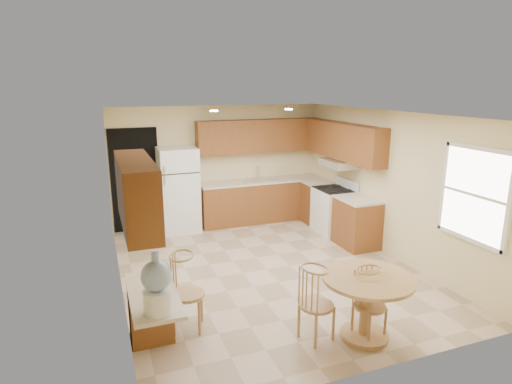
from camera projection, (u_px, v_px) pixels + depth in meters
name	position (u px, v px, depth m)	size (l,w,h in m)	color
floor	(267.00, 269.00, 6.96)	(5.50, 5.50, 0.00)	tan
ceiling	(268.00, 114.00, 6.35)	(4.50, 5.50, 0.02)	white
wall_back	(219.00, 165.00, 9.15)	(4.50, 0.02, 2.50)	beige
wall_front	(373.00, 262.00, 4.16)	(4.50, 0.02, 2.50)	beige
wall_left	(116.00, 210.00, 5.88)	(0.02, 5.50, 2.50)	beige
wall_right	(387.00, 184.00, 7.42)	(0.02, 5.50, 2.50)	beige
doorway	(135.00, 180.00, 8.58)	(0.90, 0.02, 2.10)	black
base_cab_back	(262.00, 201.00, 9.37)	(2.75, 0.60, 0.87)	brown
counter_back	(262.00, 181.00, 9.26)	(2.75, 0.63, 0.04)	beige
base_cab_right_a	(318.00, 203.00, 9.20)	(0.60, 0.59, 0.87)	brown
counter_right_a	(319.00, 183.00, 9.09)	(0.63, 0.59, 0.04)	beige
base_cab_right_b	(357.00, 223.00, 7.88)	(0.60, 0.80, 0.87)	brown
counter_right_b	(358.00, 199.00, 7.77)	(0.63, 0.80, 0.04)	beige
upper_cab_back	(260.00, 136.00, 9.15)	(2.75, 0.33, 0.70)	brown
upper_cab_right	(343.00, 141.00, 8.32)	(0.33, 2.42, 0.70)	brown
upper_cab_left	(137.00, 193.00, 4.34)	(0.33, 1.40, 0.70)	brown
sink	(261.00, 180.00, 9.25)	(0.78, 0.44, 0.01)	silver
range_hood	(339.00, 163.00, 8.36)	(0.50, 0.76, 0.14)	silver
desk_pedestal	(151.00, 310.00, 4.99)	(0.48, 0.42, 0.72)	brown
desk_top	(153.00, 295.00, 4.55)	(0.50, 1.20, 0.04)	beige
window	(475.00, 195.00, 5.67)	(0.06, 1.12, 1.30)	white
can_light_a	(214.00, 111.00, 7.27)	(0.14, 0.14, 0.02)	white
can_light_b	(289.00, 109.00, 7.75)	(0.14, 0.14, 0.02)	white
refrigerator	(179.00, 190.00, 8.60)	(0.76, 0.74, 1.71)	white
stove	(334.00, 210.00, 8.57)	(0.65, 0.76, 1.09)	white
dining_table	(367.00, 298.00, 4.96)	(1.06, 1.06, 0.78)	tan
chair_table_a	(321.00, 299.00, 4.86)	(0.40, 0.52, 0.90)	tan
chair_table_b	(375.00, 300.00, 4.90)	(0.37, 0.39, 0.85)	tan
chair_desk	(188.00, 288.00, 5.06)	(0.42, 0.55, 0.96)	tan
water_crock	(157.00, 286.00, 4.09)	(0.30, 0.30, 0.62)	white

